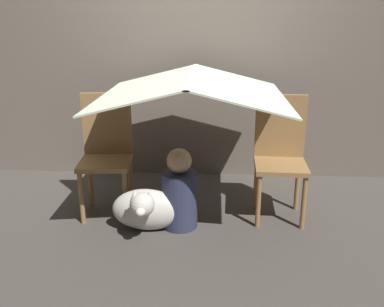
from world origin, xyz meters
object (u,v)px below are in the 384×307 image
object	(u,v)px
person_front	(179,193)
dog	(146,209)
chair_left	(106,150)
chair_right	(280,153)

from	to	relation	value
person_front	dog	size ratio (longest dim) A/B	1.19
chair_left	dog	xyz separation A→B (m)	(0.35, -0.34, -0.32)
person_front	dog	xyz separation A→B (m)	(-0.23, -0.09, -0.09)
chair_left	dog	bearing A→B (deg)	-48.07
chair_right	dog	distance (m)	1.08
chair_left	person_front	distance (m)	0.68
chair_left	chair_right	world-z (taller)	same
chair_right	dog	xyz separation A→B (m)	(-0.97, -0.34, -0.32)
chair_left	dog	size ratio (longest dim) A/B	1.83
chair_left	chair_right	size ratio (longest dim) A/B	1.00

